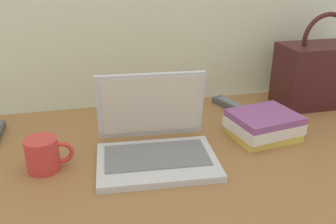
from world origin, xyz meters
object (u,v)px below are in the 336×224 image
(coffee_mug, at_px, (44,154))
(remote_control_near, at_px, (231,105))
(book_stack, at_px, (264,125))
(handbag, at_px, (320,73))
(laptop, at_px, (155,141))

(coffee_mug, distance_m, remote_control_near, 0.68)
(coffee_mug, xyz_separation_m, book_stack, (0.63, 0.04, -0.01))
(remote_control_near, xyz_separation_m, handbag, (0.32, -0.03, 0.10))
(remote_control_near, relative_size, book_stack, 0.77)
(book_stack, bearing_deg, coffee_mug, -176.27)
(laptop, height_order, coffee_mug, laptop)
(handbag, bearing_deg, remote_control_near, 175.58)
(handbag, bearing_deg, coffee_mug, -165.32)
(laptop, bearing_deg, book_stack, 6.90)
(coffee_mug, distance_m, book_stack, 0.63)
(handbag, relative_size, book_stack, 1.53)
(laptop, xyz_separation_m, coffee_mug, (-0.29, 0.00, -0.00))
(laptop, bearing_deg, remote_control_near, 39.31)
(laptop, xyz_separation_m, remote_control_near, (0.33, 0.27, -0.03))
(handbag, xyz_separation_m, book_stack, (-0.32, -0.21, -0.08))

